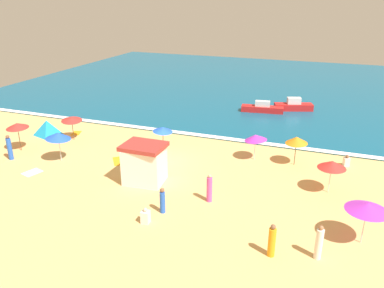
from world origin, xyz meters
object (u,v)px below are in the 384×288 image
at_px(beach_umbrella_5, 332,165).
at_px(beachgoer_6, 272,241).
at_px(beach_umbrella_2, 367,207).
at_px(beachgoer_3, 9,148).
at_px(beachgoer_4, 146,216).
at_px(beach_tent, 47,128).
at_px(beachgoer_1, 162,201).
at_px(beachgoer_2, 209,189).
at_px(beachgoer_0, 319,243).
at_px(beachgoer_7, 346,161).
at_px(small_boat_0, 294,106).
at_px(beach_umbrella_6, 163,129).
at_px(beach_umbrella_7, 17,126).
at_px(lifeguard_cabana, 144,163).
at_px(beach_umbrella_4, 58,136).
at_px(small_boat_1, 262,108).
at_px(beach_umbrella_3, 256,137).
at_px(beach_umbrella_1, 297,140).
at_px(beach_umbrella_0, 72,119).

xyz_separation_m(beach_umbrella_5, beachgoer_6, (-2.32, -7.53, -1.10)).
distance_m(beach_umbrella_2, beachgoer_3, 24.41).
height_order(beach_umbrella_5, beachgoer_4, beach_umbrella_5).
bearing_deg(beachgoer_4, beach_tent, 146.82).
bearing_deg(beach_umbrella_5, beach_umbrella_2, -70.50).
xyz_separation_m(beachgoer_1, beachgoer_2, (2.09, 2.13, 0.10)).
bearing_deg(beachgoer_4, beachgoer_0, 1.02).
bearing_deg(beachgoer_7, small_boat_0, 112.06).
relative_size(beach_umbrella_6, beach_tent, 0.79).
distance_m(beach_umbrella_7, beachgoer_7, 25.02).
distance_m(lifeguard_cabana, beachgoer_1, 4.13).
bearing_deg(small_boat_0, lifeguard_cabana, -109.69).
bearing_deg(beachgoer_0, beach_umbrella_5, 88.04).
xyz_separation_m(beachgoer_7, small_boat_0, (-5.25, 12.95, 0.18)).
bearing_deg(beach_umbrella_6, beachgoer_0, -37.64).
distance_m(beach_umbrella_5, beachgoer_7, 4.91).
distance_m(beach_umbrella_4, beachgoer_2, 12.41).
distance_m(beachgoer_1, small_boat_1, 21.52).
bearing_deg(beach_umbrella_2, beach_umbrella_3, 130.66).
relative_size(beachgoer_1, beachgoer_4, 1.67).
relative_size(beach_umbrella_7, beachgoer_6, 1.35).
relative_size(beach_umbrella_1, beachgoer_0, 1.26).
distance_m(beach_umbrella_3, beachgoer_4, 11.25).
height_order(beachgoer_3, beachgoer_7, beachgoer_3).
relative_size(beach_umbrella_3, beachgoer_3, 1.07).
xyz_separation_m(beachgoer_6, beachgoer_7, (3.37, 12.07, -0.43)).
distance_m(beachgoer_7, small_boat_0, 13.97).
relative_size(beach_umbrella_1, beachgoer_6, 1.30).
relative_size(beach_umbrella_2, beach_umbrella_6, 1.26).
xyz_separation_m(beachgoer_2, beachgoer_7, (7.71, 8.24, -0.46)).
xyz_separation_m(beach_umbrella_7, beachgoer_6, (20.90, -6.22, -1.25)).
bearing_deg(small_boat_1, beach_umbrella_4, -123.76).
distance_m(beach_umbrella_2, beachgoer_7, 9.63).
distance_m(beachgoer_3, beachgoer_4, 14.02).
distance_m(beach_umbrella_4, beachgoer_1, 10.94).
bearing_deg(beach_umbrella_7, lifeguard_cabana, -6.92).
relative_size(beach_umbrella_1, beach_umbrella_4, 0.94).
bearing_deg(small_boat_1, beachgoer_2, -88.50).
relative_size(beachgoer_4, small_boat_1, 0.21).
bearing_deg(beachgoer_0, beach_umbrella_6, 142.36).
xyz_separation_m(lifeguard_cabana, beachgoer_7, (12.48, 7.28, -0.97)).
bearing_deg(beach_tent, beachgoer_3, -78.62).
xyz_separation_m(beach_umbrella_0, beach_umbrella_5, (20.75, -2.15, 0.05)).
bearing_deg(beachgoer_4, beachgoer_7, 48.72).
distance_m(beach_umbrella_4, beachgoer_4, 11.13).
bearing_deg(beachgoer_0, beachgoer_2, 153.15).
bearing_deg(beach_umbrella_4, small_boat_0, 52.83).
bearing_deg(beach_tent, small_boat_0, 37.87).
xyz_separation_m(beach_umbrella_4, beach_umbrella_7, (-4.34, 0.57, 0.08)).
bearing_deg(beachgoer_0, beach_umbrella_3, 116.57).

